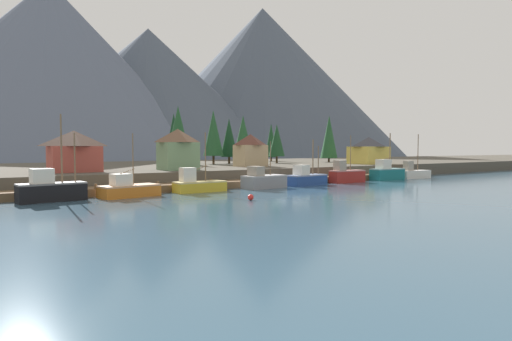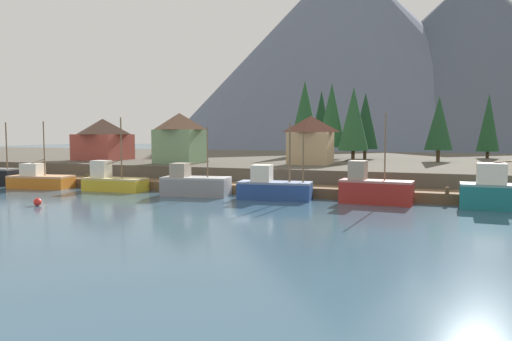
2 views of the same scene
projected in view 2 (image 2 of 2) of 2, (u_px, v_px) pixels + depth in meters
The scene contains 22 objects.
ground_plane at pixel (295, 182), 69.56m from camera, with size 400.00×400.00×1.00m, color #335166.
dock at pixel (248, 188), 52.69m from camera, with size 80.00×4.00×1.60m.
shoreline_bank at pixel (315, 165), 80.62m from camera, with size 400.00×56.00×2.50m, color #4C473D.
mountain_west_peak at pixel (345, 53), 175.04m from camera, with size 134.14×134.14×70.93m, color slate.
mountain_central_peak at pixel (470, 64), 165.41m from camera, with size 129.70×129.70×60.01m, color #475160.
fishing_boat_orange at pixel (40, 180), 57.38m from camera, with size 7.51×4.21×7.84m.
fishing_boat_yellow at pixel (113, 182), 54.60m from camera, with size 7.16×2.87×8.18m.
fishing_boat_grey at pixel (194, 184), 50.36m from camera, with size 7.20×3.87×7.08m.
fishing_boat_blue at pixel (273, 187), 47.56m from camera, with size 7.36×3.47×7.42m.
fishing_boat_red at pixel (374, 189), 44.61m from camera, with size 6.61×2.63×8.25m.
fishing_boat_teal at pixel (503, 193), 40.85m from camera, with size 7.13×2.57×8.84m.
house_tan at pixel (311, 140), 62.16m from camera, with size 5.44×4.69×6.18m.
house_red at pixel (103, 139), 72.73m from camera, with size 7.12×6.77×6.12m.
house_green at pixel (180, 138), 64.14m from camera, with size 5.75×5.20×6.60m.
conifer_near_left at pixel (321, 119), 87.60m from camera, with size 4.28×4.28×11.60m.
conifer_near_right at pixel (353, 119), 68.86m from camera, with size 4.30×4.30×10.48m.
conifer_mid_right at pixel (439, 123), 67.91m from camera, with size 3.81×3.81×9.08m.
conifer_back_left at pixel (365, 121), 75.19m from camera, with size 4.04×4.04×10.21m.
conifer_back_right at pixel (488, 123), 76.84m from camera, with size 3.40×3.40×10.17m.
conifer_centre at pixel (305, 114), 82.50m from camera, with size 5.28×5.28×12.86m.
conifer_far_left at pixel (332, 115), 75.30m from camera, with size 4.42×4.42×11.75m.
channel_buoy at pixel (38, 202), 43.26m from camera, with size 0.70×0.70×0.70m, color red.
Camera 2 is at (19.31, -46.72, 6.40)m, focal length 34.21 mm.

